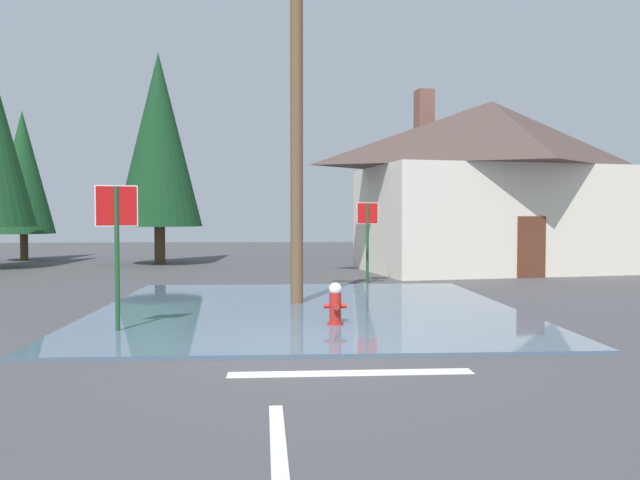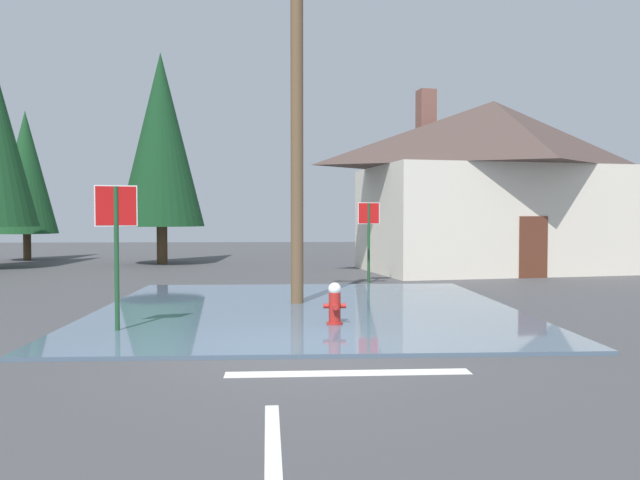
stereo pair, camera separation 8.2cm
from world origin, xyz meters
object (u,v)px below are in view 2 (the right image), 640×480
Objects in this scene: utility_pole at (297,116)px; pine_tree_short_left at (161,140)px; house at (493,183)px; pine_tree_far_center at (26,172)px; fire_hydrant at (335,305)px; stop_sign_near at (116,229)px; stop_sign_far at (369,226)px.

pine_tree_short_left is (-5.51, 12.66, 0.99)m from utility_pole.
pine_tree_far_center is (-19.34, 6.60, 0.79)m from house.
utility_pole is at bearing -66.49° from pine_tree_short_left.
pine_tree_short_left reaches higher than house.
fire_hydrant is 0.12× the size of pine_tree_far_center.
pine_tree_short_left is (-6.15, 15.44, 4.79)m from fire_hydrant.
pine_tree_far_center reaches higher than house.
pine_tree_far_center is at bearing 125.27° from fire_hydrant.
house reaches higher than stop_sign_near.
utility_pole is 13.84m from pine_tree_short_left.
stop_sign_near is 5.06m from utility_pole.
utility_pole is 19.46m from pine_tree_far_center.
pine_tree_far_center is at bearing 161.15° from house.
stop_sign_near is 3.99m from fire_hydrant.
pine_tree_short_left is at bearing 162.48° from house.
pine_tree_far_center reaches higher than stop_sign_far.
utility_pole is (3.07, 3.22, 2.41)m from stop_sign_near.
stop_sign_near is 0.28× the size of pine_tree_short_left.
pine_tree_far_center is at bearing 158.65° from pine_tree_short_left.
utility_pole is at bearing -129.94° from house.
stop_sign_far is 11.60m from pine_tree_short_left.
house is at bearing -18.85° from pine_tree_far_center.
utility_pole reaches higher than stop_sign_far.
utility_pole is 3.34× the size of stop_sign_far.
stop_sign_near is 16.42m from pine_tree_short_left.
stop_sign_far is 0.35× the size of pine_tree_far_center.
pine_tree_short_left is 7.18m from pine_tree_far_center.
pine_tree_far_center is at bearing 143.68° from stop_sign_far.
house is (5.03, 3.91, 1.52)m from stop_sign_far.
stop_sign_far is at bearing 65.02° from utility_pole.
house is at bearing -17.52° from pine_tree_short_left.
house is at bearing 49.00° from stop_sign_near.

